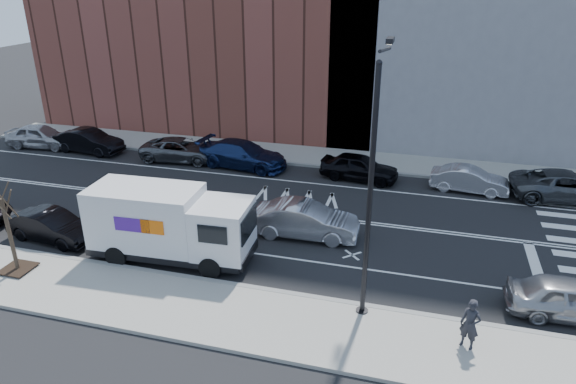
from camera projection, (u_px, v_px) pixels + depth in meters
The scene contains 20 objects.
ground at pixel (248, 209), 26.82m from camera, with size 120.00×120.00×0.00m, color black.
sidewalk_near at pixel (168, 304), 19.00m from camera, with size 44.00×3.60×0.15m, color gray.
sidewalk_far at pixel (292, 154), 34.58m from camera, with size 44.00×3.60×0.15m, color gray.
curb_near at pixel (189, 278), 20.59m from camera, with size 44.00×0.25×0.17m, color gray.
curb_far at pixel (284, 163), 32.98m from camera, with size 44.00×0.25×0.17m, color gray.
road_markings at pixel (248, 209), 26.82m from camera, with size 40.00×8.60×0.01m, color white, non-canonical shape.
streetlight at pixel (372, 179), 16.98m from camera, with size 0.44×4.02×9.34m.
street_tree at pixel (11, 242), 20.53m from camera, with size 1.20×1.20×3.75m.
fedex_van at pixel (169, 223), 21.57m from camera, with size 7.06×2.74×3.18m.
far_parked_a at pixel (41, 136), 35.88m from camera, with size 1.93×4.80×1.63m, color #9E9EA3.
far_parked_b at pixel (89, 141), 34.90m from camera, with size 1.68×4.81×1.58m, color black.
far_parked_c at pixel (181, 150), 33.42m from camera, with size 2.42×5.24×1.46m, color #4E5055.
far_parked_d at pixel (243, 154), 32.23m from camera, with size 2.33×5.74×1.66m, color #16234D.
far_parked_e at pixel (359, 167), 30.30m from camera, with size 1.85×4.59×1.56m, color black.
far_parked_f at pixel (469, 180), 28.69m from camera, with size 1.48×4.23×1.40m, color silver.
far_parked_g at pixel (567, 186), 27.57m from camera, with size 2.64×5.72×1.59m, color #45484C.
driving_sedan at pixel (305, 220), 23.75m from camera, with size 1.72×4.95×1.63m, color #B1B0B6.
near_parked_rear_a at pixel (52, 226), 23.44m from camera, with size 1.49×4.26×1.40m, color black.
near_parked_front at pixel (572, 299), 18.16m from camera, with size 1.78×4.42×1.50m, color #A7A8AC.
pedestrian at pixel (470, 324), 16.40m from camera, with size 0.64×0.42×1.76m, color #232329.
Camera 1 is at (8.51, -22.85, 11.41)m, focal length 32.00 mm.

